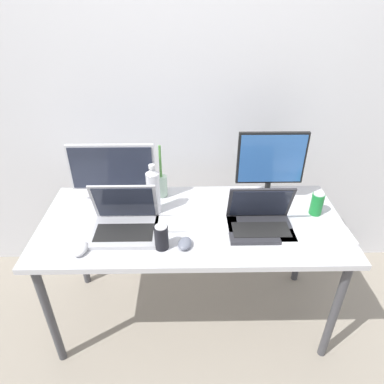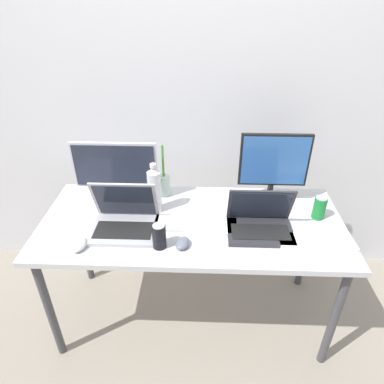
% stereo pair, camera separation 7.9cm
% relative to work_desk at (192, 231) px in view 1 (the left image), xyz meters
% --- Properties ---
extents(ground_plane, '(16.00, 16.00, 0.00)m').
position_rel_work_desk_xyz_m(ground_plane, '(0.00, 0.00, -0.67)').
color(ground_plane, gray).
extents(wall_back, '(7.00, 0.08, 2.60)m').
position_rel_work_desk_xyz_m(wall_back, '(0.00, 0.59, 0.63)').
color(wall_back, silver).
rests_on(wall_back, ground).
extents(work_desk, '(1.60, 0.70, 0.74)m').
position_rel_work_desk_xyz_m(work_desk, '(0.00, 0.00, 0.00)').
color(work_desk, '#424247').
rests_on(work_desk, ground).
extents(monitor_left, '(0.47, 0.20, 0.35)m').
position_rel_work_desk_xyz_m(monitor_left, '(-0.43, 0.20, 0.26)').
color(monitor_left, silver).
rests_on(monitor_left, work_desk).
extents(monitor_center, '(0.37, 0.19, 0.41)m').
position_rel_work_desk_xyz_m(monitor_center, '(0.44, 0.21, 0.29)').
color(monitor_center, black).
rests_on(monitor_center, work_desk).
extents(laptop_silver, '(0.33, 0.26, 0.26)m').
position_rel_work_desk_xyz_m(laptop_silver, '(-0.34, -0.07, 0.13)').
color(laptop_silver, '#B7B7BC').
rests_on(laptop_silver, work_desk).
extents(laptop_secondary, '(0.32, 0.23, 0.23)m').
position_rel_work_desk_xyz_m(laptop_secondary, '(0.34, -0.06, 0.12)').
color(laptop_secondary, '#2D2D33').
rests_on(laptop_secondary, work_desk).
extents(keyboard_main, '(0.43, 0.16, 0.02)m').
position_rel_work_desk_xyz_m(keyboard_main, '(0.02, -0.05, 0.08)').
color(keyboard_main, white).
rests_on(keyboard_main, work_desk).
extents(keyboard_aux, '(0.37, 0.15, 0.02)m').
position_rel_work_desk_xyz_m(keyboard_aux, '(0.61, -0.16, 0.08)').
color(keyboard_aux, white).
rests_on(keyboard_aux, work_desk).
extents(mouse_by_keyboard, '(0.08, 0.11, 0.04)m').
position_rel_work_desk_xyz_m(mouse_by_keyboard, '(-0.04, -0.20, 0.08)').
color(mouse_by_keyboard, slate).
rests_on(mouse_by_keyboard, work_desk).
extents(mouse_by_laptop, '(0.08, 0.11, 0.04)m').
position_rel_work_desk_xyz_m(mouse_by_laptop, '(-0.53, -0.23, 0.09)').
color(mouse_by_laptop, silver).
rests_on(mouse_by_laptop, work_desk).
extents(water_bottle, '(0.07, 0.07, 0.29)m').
position_rel_work_desk_xyz_m(water_bottle, '(-0.20, 0.09, 0.20)').
color(water_bottle, silver).
rests_on(water_bottle, work_desk).
extents(soda_can_near_keyboard, '(0.07, 0.07, 0.13)m').
position_rel_work_desk_xyz_m(soda_can_near_keyboard, '(-0.15, -0.21, 0.13)').
color(soda_can_near_keyboard, black).
rests_on(soda_can_near_keyboard, work_desk).
extents(soda_can_by_laptop, '(0.07, 0.07, 0.13)m').
position_rel_work_desk_xyz_m(soda_can_by_laptop, '(0.67, 0.06, 0.13)').
color(soda_can_by_laptop, '#197F33').
rests_on(soda_can_by_laptop, work_desk).
extents(bamboo_vase, '(0.07, 0.07, 0.32)m').
position_rel_work_desk_xyz_m(bamboo_vase, '(-0.17, 0.26, 0.14)').
color(bamboo_vase, '#B2D1B7').
rests_on(bamboo_vase, work_desk).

